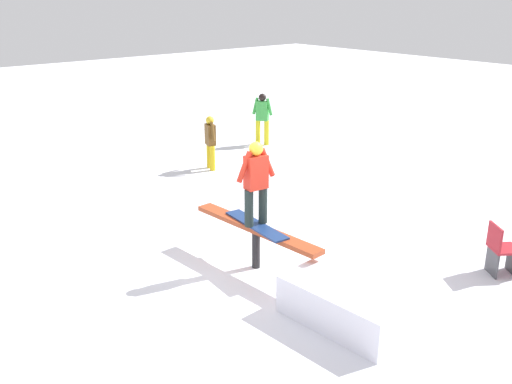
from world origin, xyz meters
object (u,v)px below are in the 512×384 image
object	(u,v)px
rail_feature	(256,232)
main_rider_on_rail	(256,185)
folding_chair	(501,251)
bystander_brown	(210,140)
bystander_green	(262,116)

from	to	relation	value
rail_feature	main_rider_on_rail	world-z (taller)	main_rider_on_rail
folding_chair	rail_feature	bearing A→B (deg)	82.03
main_rider_on_rail	folding_chair	bearing A→B (deg)	-127.46
rail_feature	bystander_brown	size ratio (longest dim) A/B	1.96
bystander_brown	bystander_green	distance (m)	2.88
main_rider_on_rail	folding_chair	distance (m)	4.18
main_rider_on_rail	bystander_brown	size ratio (longest dim) A/B	1.08
bystander_brown	main_rider_on_rail	bearing A→B (deg)	168.89
rail_feature	folding_chair	bearing A→B (deg)	-137.06
bystander_brown	bystander_green	size ratio (longest dim) A/B	0.91
main_rider_on_rail	bystander_brown	distance (m)	5.80
rail_feature	folding_chair	size ratio (longest dim) A/B	3.15
bystander_green	folding_chair	size ratio (longest dim) A/B	1.77
rail_feature	main_rider_on_rail	size ratio (longest dim) A/B	1.82
main_rider_on_rail	folding_chair	world-z (taller)	main_rider_on_rail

